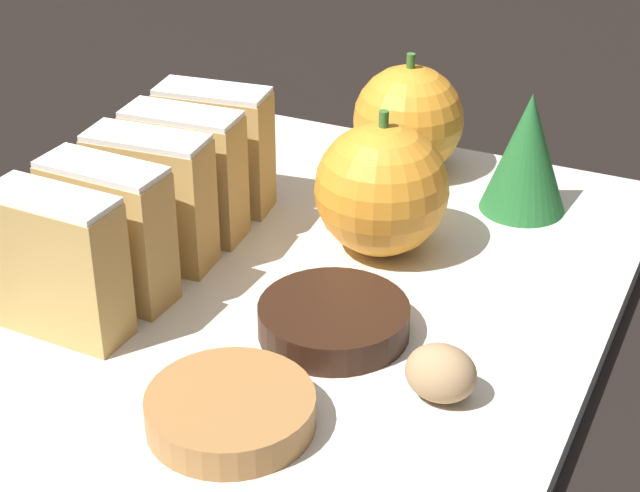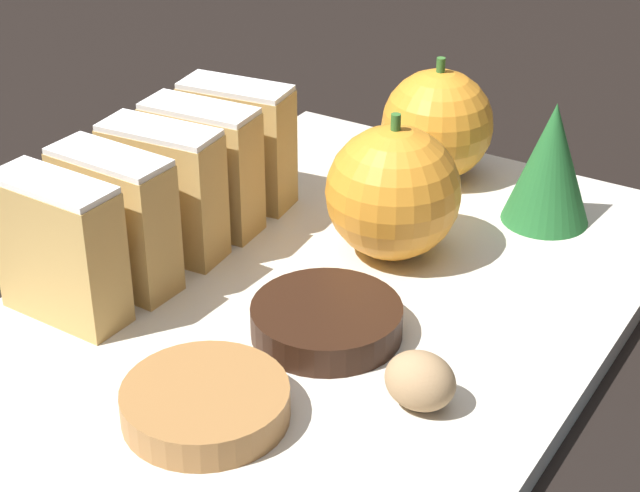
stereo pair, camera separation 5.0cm
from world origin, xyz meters
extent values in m
plane|color=black|center=(0.00, 0.00, 0.00)|extent=(6.00, 6.00, 0.00)
cube|color=silver|center=(0.00, 0.00, 0.01)|extent=(0.27, 0.40, 0.01)
cube|color=tan|center=(-0.10, -0.07, 0.05)|extent=(0.06, 0.03, 0.07)
cube|color=white|center=(-0.10, -0.07, 0.08)|extent=(0.06, 0.03, 0.00)
cube|color=tan|center=(-0.09, -0.04, 0.05)|extent=(0.06, 0.03, 0.07)
cube|color=white|center=(-0.09, -0.04, 0.08)|extent=(0.06, 0.03, 0.00)
cube|color=tan|center=(-0.09, 0.00, 0.05)|extent=(0.06, 0.03, 0.07)
cube|color=white|center=(-0.09, 0.00, 0.08)|extent=(0.06, 0.03, 0.00)
cube|color=tan|center=(-0.09, 0.03, 0.05)|extent=(0.06, 0.03, 0.07)
cube|color=white|center=(-0.09, 0.03, 0.08)|extent=(0.06, 0.03, 0.00)
cube|color=tan|center=(-0.09, 0.07, 0.05)|extent=(0.06, 0.03, 0.07)
cube|color=white|center=(-0.09, 0.07, 0.08)|extent=(0.06, 0.03, 0.00)
sphere|color=orange|center=(-0.01, 0.15, 0.04)|extent=(0.06, 0.06, 0.06)
cylinder|color=#38702D|center=(-0.01, 0.15, 0.08)|extent=(0.01, 0.01, 0.01)
sphere|color=orange|center=(0.01, 0.06, 0.05)|extent=(0.07, 0.07, 0.07)
cylinder|color=#38702D|center=(0.01, 0.06, 0.08)|extent=(0.01, 0.01, 0.01)
ellipsoid|color=tan|center=(0.08, -0.05, 0.02)|extent=(0.03, 0.02, 0.02)
cylinder|color=black|center=(0.02, -0.02, 0.02)|extent=(0.07, 0.07, 0.01)
cylinder|color=#A3703D|center=(0.01, -0.10, 0.02)|extent=(0.07, 0.07, 0.01)
cone|color=#23662D|center=(0.06, 0.13, 0.05)|extent=(0.05, 0.05, 0.07)
camera|label=1|loc=(0.18, -0.39, 0.29)|focal=60.00mm
camera|label=2|loc=(0.23, -0.37, 0.29)|focal=60.00mm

